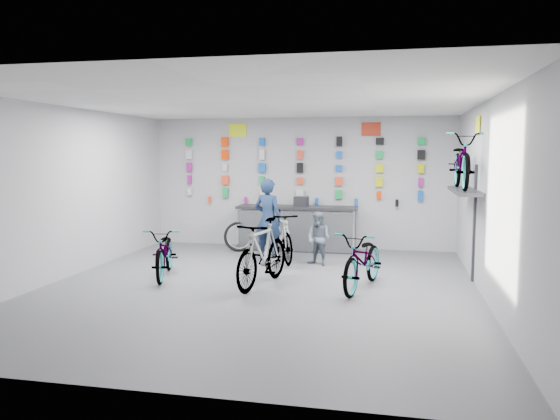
% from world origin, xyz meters
% --- Properties ---
extents(floor, '(8.00, 8.00, 0.00)m').
position_xyz_m(floor, '(0.00, 0.00, 0.00)').
color(floor, '#55555A').
rests_on(floor, ground).
extents(ceiling, '(8.00, 8.00, 0.00)m').
position_xyz_m(ceiling, '(0.00, 0.00, 3.00)').
color(ceiling, white).
rests_on(ceiling, wall_back).
extents(wall_back, '(7.00, 0.00, 7.00)m').
position_xyz_m(wall_back, '(0.00, 4.00, 1.50)').
color(wall_back, '#B0B0B3').
rests_on(wall_back, floor).
extents(wall_front, '(7.00, 0.00, 7.00)m').
position_xyz_m(wall_front, '(0.00, -4.00, 1.50)').
color(wall_front, '#B0B0B3').
rests_on(wall_front, floor).
extents(wall_left, '(0.00, 8.00, 8.00)m').
position_xyz_m(wall_left, '(-3.50, 0.00, 1.50)').
color(wall_left, '#B0B0B3').
rests_on(wall_left, floor).
extents(wall_right, '(0.00, 8.00, 8.00)m').
position_xyz_m(wall_right, '(3.50, 0.00, 1.50)').
color(wall_right, '#B0B0B3').
rests_on(wall_right, floor).
extents(counter, '(2.70, 0.66, 1.00)m').
position_xyz_m(counter, '(0.00, 3.54, 0.49)').
color(counter, black).
rests_on(counter, floor).
extents(merch_wall, '(5.56, 0.08, 1.56)m').
position_xyz_m(merch_wall, '(-0.00, 3.93, 1.82)').
color(merch_wall, silver).
rests_on(merch_wall, wall_back).
extents(wall_bracket, '(0.39, 1.90, 2.00)m').
position_xyz_m(wall_bracket, '(3.33, 1.20, 1.46)').
color(wall_bracket, '#333338').
rests_on(wall_bracket, wall_right).
extents(sign_left, '(0.42, 0.02, 0.30)m').
position_xyz_m(sign_left, '(-1.50, 3.98, 2.72)').
color(sign_left, '#E8FF1A').
rests_on(sign_left, wall_back).
extents(sign_right, '(0.42, 0.02, 0.30)m').
position_xyz_m(sign_right, '(1.60, 3.98, 2.72)').
color(sign_right, '#B5321C').
rests_on(sign_right, wall_back).
extents(sign_side, '(0.02, 0.40, 0.30)m').
position_xyz_m(sign_side, '(3.48, 1.20, 2.65)').
color(sign_side, '#E8FF1A').
rests_on(sign_side, wall_right).
extents(bike_left, '(1.05, 1.82, 0.90)m').
position_xyz_m(bike_left, '(-1.81, 0.41, 0.45)').
color(bike_left, gray).
rests_on(bike_left, floor).
extents(bike_center, '(0.89, 1.91, 1.11)m').
position_xyz_m(bike_center, '(0.03, 0.14, 0.55)').
color(bike_center, gray).
rests_on(bike_center, floor).
extents(bike_right, '(1.05, 1.93, 0.96)m').
position_xyz_m(bike_right, '(1.67, 0.27, 0.48)').
color(bike_right, gray).
rests_on(bike_right, floor).
extents(bike_service, '(1.18, 1.76, 1.03)m').
position_xyz_m(bike_service, '(-0.09, 2.23, 0.52)').
color(bike_service, gray).
rests_on(bike_service, floor).
extents(bike_wall, '(0.63, 1.80, 0.95)m').
position_xyz_m(bike_wall, '(3.25, 1.20, 2.05)').
color(bike_wall, gray).
rests_on(bike_wall, wall_bracket).
extents(clerk, '(0.70, 0.56, 1.67)m').
position_xyz_m(clerk, '(-0.39, 2.34, 0.84)').
color(clerk, '#162745').
rests_on(clerk, floor).
extents(customer, '(0.64, 0.59, 1.06)m').
position_xyz_m(customer, '(0.71, 1.98, 0.53)').
color(customer, slate).
rests_on(customer, floor).
extents(spare_wheel, '(0.73, 0.45, 0.67)m').
position_xyz_m(spare_wheel, '(-1.25, 3.17, 0.33)').
color(spare_wheel, black).
rests_on(spare_wheel, floor).
extents(register, '(0.31, 0.33, 0.22)m').
position_xyz_m(register, '(0.10, 3.55, 1.11)').
color(register, black).
rests_on(register, counter).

